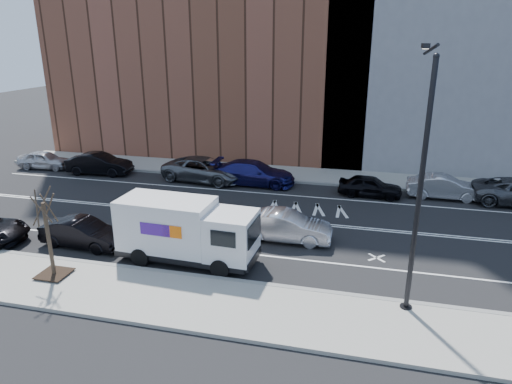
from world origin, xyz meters
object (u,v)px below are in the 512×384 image
at_px(fedex_van, 186,230).
at_px(far_parked_a, 45,160).
at_px(far_parked_b, 99,164).
at_px(driving_sedan, 286,226).

distance_m(fedex_van, far_parked_a, 20.00).
bearing_deg(far_parked_b, far_parked_a, 82.16).
height_order(far_parked_a, far_parked_b, far_parked_b).
bearing_deg(far_parked_b, driving_sedan, -122.06).
relative_size(far_parked_a, far_parked_b, 0.85).
bearing_deg(driving_sedan, fedex_van, 129.11).
relative_size(far_parked_b, driving_sedan, 1.04).
height_order(fedex_van, driving_sedan, fedex_van).
relative_size(fedex_van, far_parked_b, 1.35).
distance_m(fedex_van, driving_sedan, 5.09).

